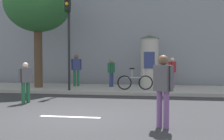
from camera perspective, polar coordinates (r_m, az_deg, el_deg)
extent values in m
plane|color=#2B2B2D|center=(8.23, -8.65, -9.53)|extent=(80.00, 80.00, 0.00)
cube|color=#9E9B93|center=(14.96, -0.40, -3.91)|extent=(36.00, 4.00, 0.15)
cube|color=silver|center=(8.23, -8.65, -9.51)|extent=(1.80, 0.16, 0.01)
cube|color=gray|center=(20.12, 2.02, 12.04)|extent=(36.00, 5.00, 10.21)
cylinder|color=black|center=(13.69, -8.84, 3.74)|extent=(0.12, 0.12, 3.78)
cube|color=black|center=(13.77, -9.14, 13.23)|extent=(0.24, 0.24, 0.75)
sphere|color=#F2A519|center=(13.65, -9.31, 13.31)|extent=(0.16, 0.16, 0.16)
sphere|color=#07330F|center=(13.60, -9.31, 12.32)|extent=(0.16, 0.16, 0.16)
cylinder|color=#B2ADA3|center=(15.65, 7.73, 1.53)|extent=(0.98, 0.98, 2.68)
cone|color=#334C33|center=(15.70, 7.76, 6.80)|extent=(1.08, 1.08, 0.20)
cube|color=navy|center=(15.15, 7.69, 2.02)|extent=(0.59, 0.02, 0.90)
cylinder|color=#4C3826|center=(15.55, -14.93, 2.08)|extent=(0.44, 0.44, 3.01)
ellipsoid|color=#28602D|center=(15.84, -15.04, 13.07)|extent=(3.57, 3.57, 3.03)
cylinder|color=#1E5938|center=(11.06, -17.81, -4.53)|extent=(0.14, 0.14, 0.79)
cylinder|color=#1E5938|center=(11.16, -16.89, -4.46)|extent=(0.14, 0.14, 0.79)
cube|color=#4C4C51|center=(11.06, -17.39, -1.04)|extent=(0.43, 0.47, 0.56)
cylinder|color=#4C4C51|center=(10.94, -18.52, -1.09)|extent=(0.09, 0.09, 0.53)
cylinder|color=#4C4C51|center=(11.18, -16.28, -0.99)|extent=(0.09, 0.09, 0.53)
sphere|color=beige|center=(11.04, -17.41, 0.95)|extent=(0.21, 0.21, 0.21)
cylinder|color=#724C84|center=(6.85, 11.11, -8.12)|extent=(0.14, 0.14, 0.90)
cylinder|color=#724C84|center=(6.96, 9.75, -7.93)|extent=(0.14, 0.14, 0.90)
cube|color=#4C4C51|center=(6.81, 10.47, -1.66)|extent=(0.47, 0.44, 0.64)
cylinder|color=#4C4C51|center=(6.67, 12.18, -1.76)|extent=(0.09, 0.09, 0.60)
cylinder|color=#4C4C51|center=(6.96, 8.83, -1.57)|extent=(0.09, 0.09, 0.60)
sphere|color=brown|center=(6.79, 10.49, 2.04)|extent=(0.24, 0.24, 0.24)
cylinder|color=#724C84|center=(15.22, 12.09, -2.02)|extent=(0.14, 0.14, 0.82)
cylinder|color=#724C84|center=(15.41, 12.46, -1.98)|extent=(0.14, 0.14, 0.82)
cube|color=maroon|center=(15.28, 12.30, 0.62)|extent=(0.42, 0.48, 0.58)
cylinder|color=maroon|center=(15.06, 11.84, 0.60)|extent=(0.09, 0.09, 0.55)
cylinder|color=maroon|center=(15.51, 12.74, 0.63)|extent=(0.09, 0.09, 0.55)
sphere|color=beige|center=(15.28, 12.31, 2.12)|extent=(0.22, 0.22, 0.22)
cube|color=#B78C33|center=(15.37, 11.71, 0.52)|extent=(0.28, 0.32, 0.36)
cylinder|color=#1E5938|center=(15.84, -7.73, -1.67)|extent=(0.14, 0.14, 0.91)
cylinder|color=#1E5938|center=(15.85, -6.98, -1.66)|extent=(0.14, 0.14, 0.91)
cube|color=navy|center=(15.81, -7.37, 1.15)|extent=(0.47, 0.35, 0.64)
cylinder|color=navy|center=(15.81, -8.28, 1.14)|extent=(0.09, 0.09, 0.61)
cylinder|color=navy|center=(15.82, -6.46, 1.15)|extent=(0.09, 0.09, 0.61)
sphere|color=brown|center=(15.81, -7.38, 2.76)|extent=(0.25, 0.25, 0.25)
cylinder|color=navy|center=(15.43, 0.04, -1.99)|extent=(0.14, 0.14, 0.78)
cylinder|color=navy|center=(15.24, -0.31, -2.04)|extent=(0.14, 0.14, 0.78)
cube|color=#1E5938|center=(15.30, -0.13, 0.48)|extent=(0.35, 0.48, 0.55)
cylinder|color=#1E5938|center=(15.54, 0.29, 0.50)|extent=(0.09, 0.09, 0.53)
cylinder|color=#1E5938|center=(15.07, -0.56, 0.45)|extent=(0.09, 0.09, 0.53)
sphere|color=#8C664C|center=(15.30, -0.13, 1.91)|extent=(0.21, 0.21, 0.21)
torus|color=black|center=(13.83, 2.60, -2.61)|extent=(0.72, 0.15, 0.72)
torus|color=black|center=(13.88, 6.94, -2.60)|extent=(0.72, 0.15, 0.72)
cylinder|color=silver|center=(13.82, 4.77, -1.57)|extent=(0.94, 0.16, 0.04)
cylinder|color=silver|center=(13.81, 4.12, -0.75)|extent=(0.04, 0.04, 0.45)
cylinder|color=silver|center=(13.84, 6.51, -0.75)|extent=(0.04, 0.04, 0.50)
cube|color=black|center=(13.80, 4.13, 0.29)|extent=(0.25, 0.13, 0.06)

